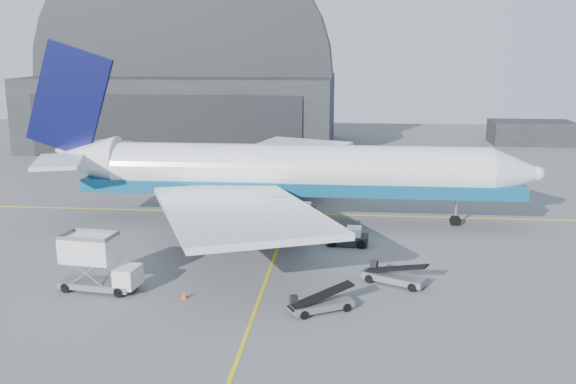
# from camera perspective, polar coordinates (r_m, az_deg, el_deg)

# --- Properties ---
(ground) EXTENTS (200.00, 200.00, 0.00)m
(ground) POSITION_cam_1_polar(r_m,az_deg,el_deg) (47.70, -2.05, -8.08)
(ground) COLOR #565659
(ground) RESTS_ON ground
(taxi_lines) EXTENTS (80.00, 42.12, 0.02)m
(taxi_lines) POSITION_cam_1_polar(r_m,az_deg,el_deg) (59.61, -0.47, -3.72)
(taxi_lines) COLOR yellow
(taxi_lines) RESTS_ON ground
(hangar) EXTENTS (50.00, 28.30, 28.00)m
(hangar) POSITION_cam_1_polar(r_m,az_deg,el_deg) (112.84, -8.98, 8.96)
(hangar) COLOR black
(hangar) RESTS_ON ground
(distant_bldg_a) EXTENTS (14.00, 8.00, 4.00)m
(distant_bldg_a) POSITION_cam_1_polar(r_m,az_deg,el_deg) (121.68, 20.74, 4.03)
(distant_bldg_a) COLOR black
(distant_bldg_a) RESTS_ON ground
(airliner) EXTENTS (50.66, 49.13, 17.78)m
(airliner) POSITION_cam_1_polar(r_m,az_deg,el_deg) (62.72, -0.87, 1.80)
(airliner) COLOR white
(airliner) RESTS_ON ground
(catering_truck) EXTENTS (5.91, 2.80, 3.92)m
(catering_truck) POSITION_cam_1_polar(r_m,az_deg,el_deg) (47.67, -16.65, -6.12)
(catering_truck) COLOR slate
(catering_truck) RESTS_ON ground
(pushback_tug) EXTENTS (3.67, 2.33, 1.63)m
(pushback_tug) POSITION_cam_1_polar(r_m,az_deg,el_deg) (56.49, 5.44, -4.09)
(pushback_tug) COLOR black
(pushback_tug) RESTS_ON ground
(belt_loader_a) EXTENTS (4.41, 3.28, 1.72)m
(belt_loader_a) POSITION_cam_1_polar(r_m,az_deg,el_deg) (42.72, 2.89, -9.90)
(belt_loader_a) COLOR slate
(belt_loader_a) RESTS_ON ground
(belt_loader_b) EXTENTS (4.83, 3.39, 1.86)m
(belt_loader_b) POSITION_cam_1_polar(r_m,az_deg,el_deg) (47.96, 9.37, -7.40)
(belt_loader_b) COLOR slate
(belt_loader_b) RESTS_ON ground
(traffic_cone) EXTENTS (0.39, 0.39, 0.57)m
(traffic_cone) POSITION_cam_1_polar(r_m,az_deg,el_deg) (45.34, -9.20, -9.03)
(traffic_cone) COLOR #EF5407
(traffic_cone) RESTS_ON ground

